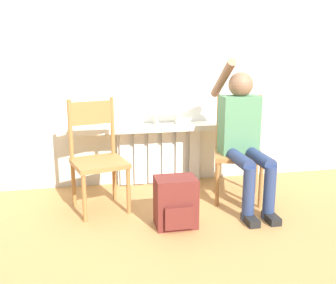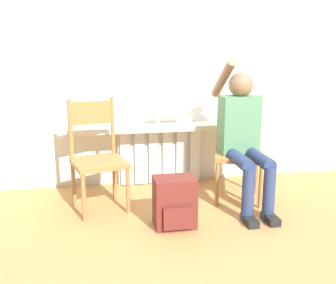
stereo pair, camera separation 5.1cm
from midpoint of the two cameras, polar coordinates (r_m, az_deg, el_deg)
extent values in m
plane|color=#B27F47|center=(3.10, 2.18, -12.78)|extent=(12.00, 12.00, 0.00)
cube|color=beige|center=(3.99, -1.91, 13.16)|extent=(7.00, 0.06, 2.70)
cube|color=silver|center=(4.07, -1.64, -1.92)|extent=(0.86, 0.05, 0.58)
cube|color=silver|center=(3.98, -6.64, -2.35)|extent=(0.10, 0.03, 0.56)
cube|color=silver|center=(3.99, -4.59, -2.24)|extent=(0.10, 0.03, 0.56)
cube|color=silver|center=(4.01, -2.55, -2.14)|extent=(0.10, 0.03, 0.56)
cube|color=silver|center=(4.04, -0.53, -2.03)|extent=(0.10, 0.03, 0.56)
cube|color=silver|center=(4.07, 1.46, -1.92)|extent=(0.10, 0.03, 0.56)
cube|color=silver|center=(4.10, 3.43, -1.81)|extent=(0.10, 0.03, 0.56)
cube|color=beige|center=(3.89, -1.41, 2.18)|extent=(1.78, 0.28, 0.05)
cube|color=white|center=(3.95, -1.81, 11.55)|extent=(1.71, 0.01, 1.21)
cube|color=#9E6B38|center=(3.39, -10.36, -3.04)|extent=(0.52, 0.52, 0.04)
cylinder|color=#9E6B38|center=(3.25, -12.49, -8.00)|extent=(0.04, 0.04, 0.40)
cylinder|color=#9E6B38|center=(3.35, -6.19, -7.10)|extent=(0.04, 0.04, 0.40)
cylinder|color=#9E6B38|center=(3.59, -13.94, -5.96)|extent=(0.04, 0.04, 0.40)
cylinder|color=#9E6B38|center=(3.68, -8.21, -5.22)|extent=(0.04, 0.04, 0.40)
cylinder|color=#9E6B38|center=(3.46, -14.40, 1.80)|extent=(0.04, 0.04, 0.51)
cylinder|color=#9E6B38|center=(3.56, -8.47, 2.37)|extent=(0.04, 0.04, 0.51)
cube|color=#9E6B38|center=(3.48, -11.50, 4.15)|extent=(0.38, 0.12, 0.20)
cube|color=#9E6B38|center=(3.63, 9.80, -1.92)|extent=(0.54, 0.54, 0.04)
cylinder|color=#9E6B38|center=(3.51, 6.75, -6.12)|extent=(0.04, 0.04, 0.40)
cylinder|color=#9E6B38|center=(3.54, 12.89, -6.23)|extent=(0.04, 0.04, 0.40)
cylinder|color=#9E6B38|center=(3.87, 6.73, -4.26)|extent=(0.04, 0.04, 0.40)
cylinder|color=#9E6B38|center=(3.89, 12.29, -4.38)|extent=(0.04, 0.04, 0.40)
cylinder|color=#9E6B38|center=(3.75, 6.94, 2.98)|extent=(0.04, 0.04, 0.51)
cylinder|color=#9E6B38|center=(3.77, 12.67, 2.82)|extent=(0.04, 0.04, 0.51)
cube|color=#9E6B38|center=(3.73, 9.89, 4.83)|extent=(0.37, 0.14, 0.20)
cylinder|color=navy|center=(3.39, 9.77, -2.39)|extent=(0.11, 0.49, 0.11)
cylinder|color=navy|center=(3.46, 12.55, -2.21)|extent=(0.11, 0.49, 0.11)
cylinder|color=navy|center=(3.25, 11.17, -7.49)|extent=(0.10, 0.10, 0.45)
cylinder|color=navy|center=(3.32, 14.07, -7.19)|extent=(0.10, 0.10, 0.45)
cube|color=black|center=(3.27, 11.42, -11.03)|extent=(0.09, 0.20, 0.06)
cube|color=black|center=(3.34, 14.32, -10.65)|extent=(0.09, 0.20, 0.06)
cube|color=#4C7F56|center=(3.59, 9.86, 2.49)|extent=(0.34, 0.20, 0.52)
sphere|color=#846047|center=(3.54, 10.09, 8.22)|extent=(0.22, 0.22, 0.22)
cylinder|color=#846047|center=(3.62, 7.55, 9.09)|extent=(0.08, 0.50, 0.38)
cylinder|color=#4C7F56|center=(3.61, 12.33, 2.04)|extent=(0.08, 0.08, 0.42)
cylinder|color=silver|center=(3.86, -0.56, 4.47)|extent=(0.29, 0.11, 0.11)
sphere|color=silver|center=(3.89, 1.93, 4.79)|extent=(0.09, 0.09, 0.09)
cone|color=silver|center=(3.86, 2.00, 5.31)|extent=(0.03, 0.03, 0.03)
cone|color=silver|center=(3.91, 1.86, 5.40)|extent=(0.03, 0.03, 0.03)
cylinder|color=silver|center=(3.87, 1.01, 3.07)|extent=(0.03, 0.03, 0.08)
cylinder|color=silver|center=(3.92, 0.83, 3.22)|extent=(0.03, 0.03, 0.08)
cylinder|color=silver|center=(3.83, -1.97, 2.96)|extent=(0.03, 0.03, 0.08)
cylinder|color=silver|center=(3.88, -2.11, 3.11)|extent=(0.03, 0.03, 0.08)
cylinder|color=silver|center=(3.82, -3.36, 4.79)|extent=(0.19, 0.03, 0.13)
cube|color=maroon|center=(3.11, 0.64, -8.68)|extent=(0.32, 0.23, 0.40)
cube|color=maroon|center=(3.02, 1.17, -11.00)|extent=(0.22, 0.03, 0.18)
camera|label=1|loc=(0.03, -90.41, -0.10)|focal=42.00mm
camera|label=2|loc=(0.03, 89.59, 0.10)|focal=42.00mm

